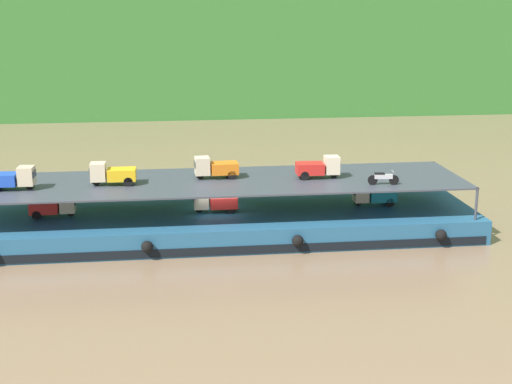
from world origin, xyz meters
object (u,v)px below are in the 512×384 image
mini_truck_lower_aft (215,201)px  motorcycle_upper_port (383,178)px  cargo_barge (218,223)px  mini_truck_upper_mid (112,174)px  mini_truck_upper_stern (12,178)px  mini_truck_lower_mid (373,195)px  mini_truck_lower_stern (54,206)px  mini_truck_upper_bow (319,167)px  mini_truck_upper_fore (215,167)px

mini_truck_lower_aft → motorcycle_upper_port: size_ratio=1.44×
cargo_barge → mini_truck_upper_mid: bearing=-178.5°
cargo_barge → mini_truck_upper_stern: mini_truck_upper_stern is taller
mini_truck_lower_mid → mini_truck_upper_stern: (-22.30, -0.97, 2.00)m
mini_truck_lower_mid → cargo_barge: bearing=-178.2°
mini_truck_lower_stern → motorcycle_upper_port: size_ratio=1.45×
mini_truck_upper_stern → mini_truck_upper_mid: size_ratio=1.02×
mini_truck_upper_stern → mini_truck_upper_bow: same height
mini_truck_lower_aft → cargo_barge: bearing=-7.6°
mini_truck_upper_bow → motorcycle_upper_port: size_ratio=1.46×
cargo_barge → mini_truck_upper_stern: size_ratio=11.62×
cargo_barge → mini_truck_upper_fore: size_ratio=11.62×
mini_truck_upper_mid → mini_truck_upper_bow: size_ratio=0.99×
mini_truck_lower_stern → mini_truck_upper_fore: bearing=3.3°
mini_truck_lower_stern → mini_truck_upper_stern: 3.04m
mini_truck_upper_fore → mini_truck_lower_stern: bearing=-176.7°
motorcycle_upper_port → mini_truck_upper_fore: bearing=163.5°
mini_truck_lower_aft → mini_truck_upper_fore: 2.13m
mini_truck_upper_stern → mini_truck_lower_stern: bearing=21.1°
mini_truck_lower_mid → mini_truck_upper_stern: mini_truck_upper_stern is taller
mini_truck_lower_stern → mini_truck_upper_mid: bearing=-5.4°
mini_truck_upper_fore → mini_truck_upper_stern: bearing=-173.4°
cargo_barge → mini_truck_lower_mid: size_ratio=11.83×
mini_truck_lower_mid → mini_truck_upper_bow: size_ratio=0.99×
mini_truck_upper_mid → mini_truck_upper_fore: 6.39m
mini_truck_upper_stern → mini_truck_upper_bow: 18.59m
cargo_barge → mini_truck_lower_aft: bearing=172.4°
mini_truck_upper_fore → mini_truck_upper_bow: size_ratio=1.01×
mini_truck_lower_aft → mini_truck_upper_fore: size_ratio=0.98×
mini_truck_lower_stern → mini_truck_upper_mid: mini_truck_upper_mid is taller
mini_truck_upper_bow → mini_truck_lower_mid: bearing=4.9°
mini_truck_lower_stern → mini_truck_lower_mid: 20.17m
mini_truck_lower_aft → mini_truck_upper_stern: mini_truck_upper_stern is taller
cargo_barge → mini_truck_lower_stern: (-10.04, 0.17, 1.44)m
cargo_barge → mini_truck_upper_bow: (6.40, 0.00, 3.44)m
mini_truck_upper_mid → mini_truck_upper_bow: (12.78, 0.17, 0.00)m
cargo_barge → mini_truck_upper_mid: (-6.38, -0.17, 3.44)m
mini_truck_lower_mid → mini_truck_upper_bow: bearing=-175.1°
mini_truck_upper_stern → mini_truck_upper_mid: (5.79, 0.48, 0.00)m
cargo_barge → motorcycle_upper_port: motorcycle_upper_port is taller
mini_truck_upper_bow → motorcycle_upper_port: 4.17m
mini_truck_lower_stern → mini_truck_upper_bow: mini_truck_upper_bow is taller
mini_truck_lower_aft → mini_truck_upper_mid: bearing=-178.2°
motorcycle_upper_port → mini_truck_lower_aft: bearing=167.5°
mini_truck_lower_stern → motorcycle_upper_port: bearing=-6.8°
cargo_barge → mini_truck_upper_mid: size_ratio=11.82×
mini_truck_lower_stern → mini_truck_lower_aft: size_ratio=1.01×
mini_truck_lower_mid → motorcycle_upper_port: 3.09m
mini_truck_upper_stern → motorcycle_upper_port: (22.10, -1.57, -0.26)m
mini_truck_upper_bow → motorcycle_upper_port: (3.52, -2.22, -0.26)m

